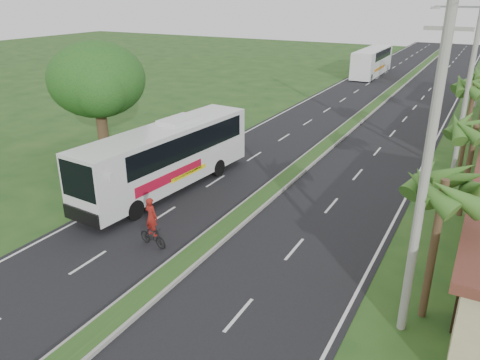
% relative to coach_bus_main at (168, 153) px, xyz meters
% --- Properties ---
extents(ground, '(180.00, 180.00, 0.00)m').
position_rel_coach_bus_main_xyz_m(ground, '(5.20, -7.85, -2.10)').
color(ground, '#1E4318').
rests_on(ground, ground).
extents(road_asphalt, '(14.00, 160.00, 0.02)m').
position_rel_coach_bus_main_xyz_m(road_asphalt, '(5.20, 12.15, -2.09)').
color(road_asphalt, black).
rests_on(road_asphalt, ground).
extents(median_strip, '(1.20, 160.00, 0.18)m').
position_rel_coach_bus_main_xyz_m(median_strip, '(5.20, 12.15, -2.00)').
color(median_strip, gray).
rests_on(median_strip, ground).
extents(lane_edge_left, '(0.12, 160.00, 0.01)m').
position_rel_coach_bus_main_xyz_m(lane_edge_left, '(-1.50, 12.15, -2.10)').
color(lane_edge_left, silver).
rests_on(lane_edge_left, ground).
extents(lane_edge_right, '(0.12, 160.00, 0.01)m').
position_rel_coach_bus_main_xyz_m(lane_edge_right, '(11.90, 12.15, -2.10)').
color(lane_edge_right, silver).
rests_on(lane_edge_right, ground).
extents(palm_verge_a, '(2.40, 2.40, 5.45)m').
position_rel_coach_bus_main_xyz_m(palm_verge_a, '(14.20, -4.85, 2.64)').
color(palm_verge_a, '#473321').
rests_on(palm_verge_a, ground).
extents(palm_verge_b, '(2.40, 2.40, 5.05)m').
position_rel_coach_bus_main_xyz_m(palm_verge_b, '(14.60, 4.15, 2.25)').
color(palm_verge_b, '#473321').
rests_on(palm_verge_b, ground).
extents(palm_verge_c, '(2.40, 2.40, 5.85)m').
position_rel_coach_bus_main_xyz_m(palm_verge_c, '(14.00, 11.15, 3.02)').
color(palm_verge_c, '#473321').
rests_on(palm_verge_c, ground).
extents(shade_tree, '(6.30, 6.00, 7.54)m').
position_rel_coach_bus_main_xyz_m(shade_tree, '(-6.92, 2.17, 2.92)').
color(shade_tree, '#473321').
rests_on(shade_tree, ground).
extents(utility_pole_a, '(1.60, 0.28, 11.00)m').
position_rel_coach_bus_main_xyz_m(utility_pole_a, '(13.70, -5.85, 3.57)').
color(utility_pole_a, gray).
rests_on(utility_pole_a, ground).
extents(utility_pole_b, '(3.20, 0.28, 12.00)m').
position_rel_coach_bus_main_xyz_m(utility_pole_b, '(13.67, 10.15, 4.15)').
color(utility_pole_b, gray).
rests_on(utility_pole_b, ground).
extents(coach_bus_main, '(3.40, 11.99, 3.83)m').
position_rel_coach_bus_main_xyz_m(coach_bus_main, '(0.00, 0.00, 0.00)').
color(coach_bus_main, silver).
rests_on(coach_bus_main, ground).
extents(coach_bus_far, '(2.61, 11.67, 3.40)m').
position_rel_coach_bus_main_xyz_m(coach_bus_far, '(0.43, 43.62, -0.18)').
color(coach_bus_far, white).
rests_on(coach_bus_far, ground).
extents(motorcyclist, '(1.59, 0.67, 2.30)m').
position_rel_coach_bus_main_xyz_m(motorcyclist, '(3.20, -5.51, -1.23)').
color(motorcyclist, black).
rests_on(motorcyclist, ground).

